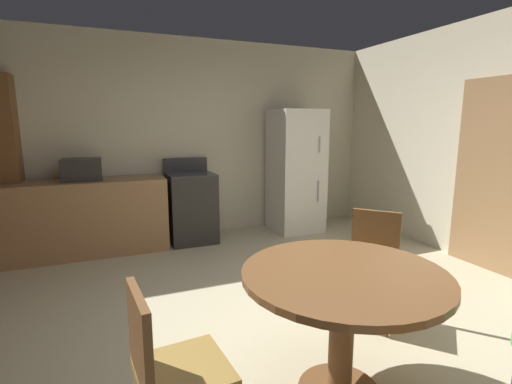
{
  "coord_description": "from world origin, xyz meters",
  "views": [
    {
      "loc": [
        -1.2,
        -2.33,
        1.55
      ],
      "look_at": [
        0.2,
        1.04,
        0.89
      ],
      "focal_mm": 26.11,
      "sensor_mm": 36.0,
      "label": 1
    }
  ],
  "objects": [
    {
      "name": "ground_plane",
      "position": [
        0.0,
        0.0,
        0.0
      ],
      "size": [
        14.0,
        14.0,
        0.0
      ],
      "primitive_type": "plane",
      "color": "beige"
    },
    {
      "name": "wall_back",
      "position": [
        0.0,
        2.88,
        1.35
      ],
      "size": [
        5.62,
        0.12,
        2.7
      ],
      "primitive_type": "cube",
      "color": "beige",
      "rests_on": "ground"
    },
    {
      "name": "kitchen_counter",
      "position": [
        -1.5,
        2.48,
        0.45
      ],
      "size": [
        2.02,
        0.6,
        0.9
      ],
      "primitive_type": "cube",
      "color": "#9E754C",
      "rests_on": "ground"
    },
    {
      "name": "oven_range",
      "position": [
        -0.14,
        2.49,
        0.47
      ],
      "size": [
        0.6,
        0.6,
        1.1
      ],
      "color": "#2D2B28",
      "rests_on": "ground"
    },
    {
      "name": "refrigerator",
      "position": [
        1.4,
        2.43,
        0.88
      ],
      "size": [
        0.68,
        0.68,
        1.76
      ],
      "color": "white",
      "rests_on": "ground"
    },
    {
      "name": "microwave",
      "position": [
        -1.43,
        2.48,
        1.03
      ],
      "size": [
        0.44,
        0.32,
        0.26
      ],
      "primitive_type": "cube",
      "color": "#2D2B28",
      "rests_on": "kitchen_counter"
    },
    {
      "name": "door_panelled",
      "position": [
        2.61,
        0.32,
        1.02
      ],
      "size": [
        0.05,
        0.84,
        2.04
      ],
      "primitive_type": "cube",
      "color": "#9E754C",
      "rests_on": "ground"
    },
    {
      "name": "dining_table",
      "position": [
        -0.01,
        -0.73,
        0.6
      ],
      "size": [
        1.14,
        1.14,
        0.76
      ],
      "color": "brown",
      "rests_on": "ground"
    },
    {
      "name": "chair_west",
      "position": [
        -0.99,
        -0.81,
        0.5
      ],
      "size": [
        0.43,
        0.43,
        0.87
      ],
      "rotation": [
        0.0,
        0.0,
        6.37
      ],
      "color": "brown",
      "rests_on": "ground"
    },
    {
      "name": "chair_northeast",
      "position": [
        0.73,
        -0.08,
        0.5
      ],
      "size": [
        0.56,
        0.56,
        0.87
      ],
      "rotation": [
        0.0,
        0.0,
        3.86
      ],
      "color": "brown",
      "rests_on": "ground"
    }
  ]
}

